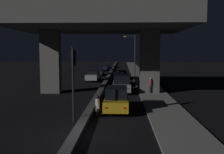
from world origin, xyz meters
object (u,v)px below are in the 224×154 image
Objects in this scene: street_lamp at (133,52)px; car_silver_lead_oncoming at (93,76)px; car_black_third at (119,79)px; car_dark_green_second_oncoming at (99,70)px; car_black_fourth at (122,74)px; car_grey_fourth_oncoming at (105,65)px; motorcycle_white_filtering_near at (98,106)px; car_dark_blue_third_oncoming at (104,66)px; traffic_light_left_of_median at (73,71)px; car_silver_second at (121,83)px; pedestrian_on_sidewalk at (151,85)px; car_taxi_yellow_lead at (117,99)px.

street_lamp is 1.72× the size of car_silver_lead_oncoming.
car_black_third is 14.73m from car_dark_green_second_oncoming.
car_dark_green_second_oncoming is (-0.04, 9.58, 0.15)m from car_silver_lead_oncoming.
car_black_third is 7.92m from car_black_fourth.
car_black_fourth is 0.88× the size of car_grey_fourth_oncoming.
car_silver_lead_oncoming reaches higher than motorcycle_white_filtering_near.
car_black_fourth is at bearing 14.88° from car_dark_blue_third_oncoming.
car_dark_green_second_oncoming is at bearing 0.96° from motorcycle_white_filtering_near.
street_lamp reaches higher than car_dark_green_second_oncoming.
motorcycle_white_filtering_near is at bearing 177.41° from car_black_third.
car_dark_green_second_oncoming is at bearing 92.39° from traffic_light_left_of_median.
car_silver_second is at bearing 12.27° from car_dark_green_second_oncoming.
pedestrian_on_sidewalk is at bearing -86.97° from street_lamp.
pedestrian_on_sidewalk is (7.21, -33.36, -0.12)m from car_dark_blue_third_oncoming.
car_dark_blue_third_oncoming is (-6.19, 13.95, -3.28)m from street_lamp.
car_dark_green_second_oncoming is at bearing 108.94° from pedestrian_on_sidewalk.
street_lamp reaches higher than car_black_fourth.
car_black_fourth is at bearing 0.10° from car_taxi_yellow_lead.
car_taxi_yellow_lead is (2.67, 3.19, -2.33)m from traffic_light_left_of_median.
car_dark_blue_third_oncoming is 2.64× the size of pedestrian_on_sidewalk.
traffic_light_left_of_median is at bearing 175.10° from car_black_fourth.
pedestrian_on_sidewalk is at bearing -22.71° from car_taxi_yellow_lead.
car_silver_lead_oncoming is 14.06m from pedestrian_on_sidewalk.
car_dark_green_second_oncoming reaches higher than car_silver_lead_oncoming.
car_dark_green_second_oncoming is (-4.02, 29.28, 0.06)m from car_taxi_yellow_lead.
car_black_fourth is at bearing 101.32° from pedestrian_on_sidewalk.
car_grey_fourth_oncoming reaches higher than car_silver_lead_oncoming.
pedestrian_on_sidewalk is (7.36, -11.98, 0.15)m from car_silver_lead_oncoming.
car_black_fourth is (0.39, 7.91, -0.10)m from car_black_third.
car_black_third is 16.42m from motorcycle_white_filtering_near.
traffic_light_left_of_median is 4.77m from car_taxi_yellow_lead.
pedestrian_on_sidewalk is at bearing 11.57° from car_grey_fourth_oncoming.
pedestrian_on_sidewalk is at bearing -167.08° from car_black_fourth.
traffic_light_left_of_median is at bearing 140.97° from car_taxi_yellow_lead.
car_silver_second is 2.62× the size of motorcycle_white_filtering_near.
car_silver_second is (3.00, 12.14, -2.23)m from traffic_light_left_of_median.
car_taxi_yellow_lead is 51.60m from car_grey_fourth_oncoming.
traffic_light_left_of_median is 0.98× the size of car_black_third.
car_grey_fourth_oncoming is (-0.18, 22.15, -0.04)m from car_dark_green_second_oncoming.
traffic_light_left_of_median reaches higher than pedestrian_on_sidewalk.
motorcycle_white_filtering_near is at bearing 55.13° from traffic_light_left_of_median.
car_dark_blue_third_oncoming is at bearing 3.77° from car_grey_fourth_oncoming.
car_grey_fourth_oncoming is at bearing 5.57° from car_taxi_yellow_lead.
pedestrian_on_sidewalk is (3.37, 7.72, 0.05)m from car_taxi_yellow_lead.
car_black_third is 2.94× the size of pedestrian_on_sidewalk.
car_black_fourth is 24.33m from motorcycle_white_filtering_near.
car_dark_green_second_oncoming is 22.15m from car_grey_fourth_oncoming.
car_grey_fourth_oncoming is (-0.37, 10.35, -0.16)m from car_dark_blue_third_oncoming.
pedestrian_on_sidewalk reaches higher than motorcycle_white_filtering_near.
car_black_fourth is at bearing 130.32° from car_silver_lead_oncoming.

